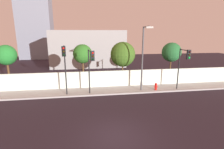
{
  "coord_description": "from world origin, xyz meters",
  "views": [
    {
      "loc": [
        -1.61,
        -8.89,
        6.0
      ],
      "look_at": [
        0.69,
        6.5,
        2.25
      ],
      "focal_mm": 27.39,
      "sensor_mm": 36.0,
      "label": 1
    }
  ],
  "objects_px": {
    "roadside_tree_midleft": "(83,54)",
    "roadside_tree_rightmost": "(171,52)",
    "roadside_tree_leftmost": "(6,55)",
    "street_lamp_curbside": "(143,53)",
    "traffic_light_right": "(65,60)",
    "roadside_tree_midright": "(123,54)",
    "traffic_light_center": "(184,61)",
    "traffic_light_left": "(91,63)",
    "fire_hydrant": "(156,86)"
  },
  "relations": [
    {
      "from": "traffic_light_left",
      "to": "traffic_light_right",
      "type": "height_order",
      "value": "traffic_light_right"
    },
    {
      "from": "traffic_light_center",
      "to": "fire_hydrant",
      "type": "relative_size",
      "value": 5.78
    },
    {
      "from": "fire_hydrant",
      "to": "roadside_tree_midright",
      "type": "distance_m",
      "value": 5.38
    },
    {
      "from": "street_lamp_curbside",
      "to": "roadside_tree_rightmost",
      "type": "xyz_separation_m",
      "value": [
        4.8,
        3.5,
        -0.33
      ]
    },
    {
      "from": "roadside_tree_midright",
      "to": "roadside_tree_leftmost",
      "type": "bearing_deg",
      "value": 180.0
    },
    {
      "from": "traffic_light_left",
      "to": "roadside_tree_rightmost",
      "type": "xyz_separation_m",
      "value": [
        10.01,
        4.11,
        0.37
      ]
    },
    {
      "from": "traffic_light_left",
      "to": "roadside_tree_rightmost",
      "type": "bearing_deg",
      "value": 22.29
    },
    {
      "from": "traffic_light_right",
      "to": "traffic_light_center",
      "type": "bearing_deg",
      "value": -1.76
    },
    {
      "from": "roadside_tree_leftmost",
      "to": "street_lamp_curbside",
      "type": "bearing_deg",
      "value": -13.88
    },
    {
      "from": "fire_hydrant",
      "to": "roadside_tree_midright",
      "type": "relative_size",
      "value": 0.15
    },
    {
      "from": "roadside_tree_leftmost",
      "to": "traffic_light_right",
      "type": "bearing_deg",
      "value": -30.56
    },
    {
      "from": "traffic_light_center",
      "to": "traffic_light_left",
      "type": "bearing_deg",
      "value": 179.27
    },
    {
      "from": "traffic_light_right",
      "to": "street_lamp_curbside",
      "type": "xyz_separation_m",
      "value": [
        7.6,
        0.37,
        0.45
      ]
    },
    {
      "from": "fire_hydrant",
      "to": "traffic_light_left",
      "type": "bearing_deg",
      "value": -173.73
    },
    {
      "from": "traffic_light_center",
      "to": "street_lamp_curbside",
      "type": "height_order",
      "value": "street_lamp_curbside"
    },
    {
      "from": "roadside_tree_midleft",
      "to": "roadside_tree_rightmost",
      "type": "bearing_deg",
      "value": -0.0
    },
    {
      "from": "traffic_light_left",
      "to": "roadside_tree_rightmost",
      "type": "distance_m",
      "value": 10.83
    },
    {
      "from": "street_lamp_curbside",
      "to": "roadside_tree_rightmost",
      "type": "height_order",
      "value": "street_lamp_curbside"
    },
    {
      "from": "traffic_light_center",
      "to": "fire_hydrant",
      "type": "distance_m",
      "value": 3.79
    },
    {
      "from": "traffic_light_left",
      "to": "roadside_tree_midright",
      "type": "xyz_separation_m",
      "value": [
        3.88,
        4.11,
        0.22
      ]
    },
    {
      "from": "traffic_light_right",
      "to": "roadside_tree_midright",
      "type": "xyz_separation_m",
      "value": [
        6.26,
        3.87,
        -0.04
      ]
    },
    {
      "from": "traffic_light_center",
      "to": "roadside_tree_leftmost",
      "type": "distance_m",
      "value": 18.62
    },
    {
      "from": "traffic_light_center",
      "to": "roadside_tree_leftmost",
      "type": "xyz_separation_m",
      "value": [
        -18.13,
        4.22,
        0.35
      ]
    },
    {
      "from": "traffic_light_left",
      "to": "roadside_tree_midright",
      "type": "height_order",
      "value": "roadside_tree_midright"
    },
    {
      "from": "traffic_light_right",
      "to": "roadside_tree_leftmost",
      "type": "bearing_deg",
      "value": 149.44
    },
    {
      "from": "street_lamp_curbside",
      "to": "roadside_tree_leftmost",
      "type": "height_order",
      "value": "street_lamp_curbside"
    },
    {
      "from": "traffic_light_center",
      "to": "roadside_tree_midleft",
      "type": "bearing_deg",
      "value": 157.14
    },
    {
      "from": "traffic_light_left",
      "to": "traffic_light_center",
      "type": "xyz_separation_m",
      "value": [
        9.2,
        -0.12,
        -0.01
      ]
    },
    {
      "from": "fire_hydrant",
      "to": "roadside_tree_rightmost",
      "type": "relative_size",
      "value": 0.15
    },
    {
      "from": "traffic_light_center",
      "to": "traffic_light_right",
      "type": "distance_m",
      "value": 11.59
    },
    {
      "from": "traffic_light_center",
      "to": "street_lamp_curbside",
      "type": "bearing_deg",
      "value": 169.66
    },
    {
      "from": "traffic_light_right",
      "to": "street_lamp_curbside",
      "type": "relative_size",
      "value": 0.73
    },
    {
      "from": "traffic_light_right",
      "to": "roadside_tree_rightmost",
      "type": "height_order",
      "value": "roadside_tree_rightmost"
    },
    {
      "from": "street_lamp_curbside",
      "to": "roadside_tree_midright",
      "type": "relative_size",
      "value": 1.29
    },
    {
      "from": "roadside_tree_rightmost",
      "to": "traffic_light_right",
      "type": "bearing_deg",
      "value": -162.67
    },
    {
      "from": "roadside_tree_midleft",
      "to": "street_lamp_curbside",
      "type": "bearing_deg",
      "value": -30.1
    },
    {
      "from": "roadside_tree_midright",
      "to": "roadside_tree_rightmost",
      "type": "distance_m",
      "value": 6.14
    },
    {
      "from": "traffic_light_right",
      "to": "roadside_tree_rightmost",
      "type": "bearing_deg",
      "value": 17.33
    },
    {
      "from": "traffic_light_left",
      "to": "roadside_tree_midright",
      "type": "relative_size",
      "value": 0.86
    },
    {
      "from": "roadside_tree_midright",
      "to": "street_lamp_curbside",
      "type": "bearing_deg",
      "value": -69.07
    },
    {
      "from": "roadside_tree_leftmost",
      "to": "roadside_tree_midright",
      "type": "distance_m",
      "value": 12.81
    },
    {
      "from": "street_lamp_curbside",
      "to": "fire_hydrant",
      "type": "height_order",
      "value": "street_lamp_curbside"
    },
    {
      "from": "roadside_tree_leftmost",
      "to": "roadside_tree_midright",
      "type": "bearing_deg",
      "value": 0.0
    },
    {
      "from": "fire_hydrant",
      "to": "roadside_tree_leftmost",
      "type": "relative_size",
      "value": 0.16
    },
    {
      "from": "traffic_light_left",
      "to": "roadside_tree_leftmost",
      "type": "xyz_separation_m",
      "value": [
        -8.93,
        4.11,
        0.34
      ]
    },
    {
      "from": "roadside_tree_leftmost",
      "to": "roadside_tree_rightmost",
      "type": "distance_m",
      "value": 18.94
    },
    {
      "from": "traffic_light_right",
      "to": "roadside_tree_leftmost",
      "type": "distance_m",
      "value": 7.61
    },
    {
      "from": "roadside_tree_leftmost",
      "to": "roadside_tree_midleft",
      "type": "relative_size",
      "value": 1.0
    },
    {
      "from": "traffic_light_right",
      "to": "fire_hydrant",
      "type": "distance_m",
      "value": 9.68
    },
    {
      "from": "street_lamp_curbside",
      "to": "traffic_light_right",
      "type": "bearing_deg",
      "value": -177.21
    }
  ]
}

